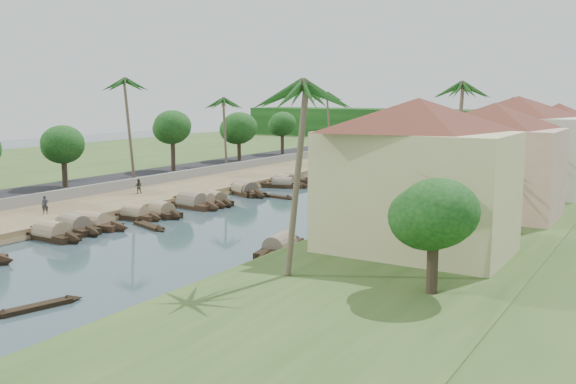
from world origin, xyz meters
The scene contains 47 objects.
ground centered at (0.00, 0.00, 0.00)m, with size 220.00×220.00×0.00m, color #33464C.
left_bank centered at (-16.00, 20.00, 0.40)m, with size 10.00×180.00×0.80m, color brown.
right_bank centered at (19.00, 20.00, 0.60)m, with size 16.00×180.00×1.20m, color #2E4A1D.
road centered at (-24.50, 20.00, 0.70)m, with size 8.00×180.00×1.40m, color black.
retaining_wall centered at (-20.20, 20.00, 1.35)m, with size 0.40×180.00×1.10m, color gray.
far_left_fill centered at (-51.00, 20.00, 0.68)m, with size 45.00×220.00×1.35m, color #2E4A1D.
treeline centered at (0.00, 100.00, 4.00)m, with size 120.00×14.00×8.00m.
bridge centered at (0.00, 72.00, 1.72)m, with size 28.00×4.00×2.40m.
building_near centered at (18.99, -2.00, 6.38)m, with size 14.85×14.85×10.20m.
building_mid centered at (19.99, 14.00, 6.13)m, with size 14.11×14.11×9.70m.
building_far centered at (18.99, 28.00, 6.38)m, with size 15.59×15.59×10.20m.
building_distant centered at (19.99, 48.00, 5.88)m, with size 12.62×12.62×9.20m.
sampan_1 centered at (-9.13, -9.00, 0.42)m, with size 7.28×1.97×2.17m.
sampan_2 centered at (-9.63, -4.48, 0.41)m, with size 8.14×3.06×2.12m.
sampan_3 centered at (-9.92, -6.05, 0.41)m, with size 8.13×2.90×2.16m.
sampan_4 centered at (-9.34, 0.63, 0.41)m, with size 6.55×1.90×1.89m.
sampan_5 centered at (-8.23, 3.05, 0.41)m, with size 6.51×2.91×2.05m.
sampan_6 centered at (-8.78, 8.25, 0.42)m, with size 8.27×2.92×2.40m.
sampan_7 centered at (-8.23, 11.30, 0.41)m, with size 7.23×3.93×1.95m.
sampan_8 centered at (-8.41, 9.31, 0.41)m, with size 6.63×1.95×2.06m.
sampan_9 centered at (-9.22, 18.28, 0.42)m, with size 9.12×5.52×2.32m.
sampan_10 centered at (-9.36, 17.97, 0.41)m, with size 7.09×4.47×2.00m.
sampan_11 centered at (-8.99, 26.61, 0.41)m, with size 7.57×3.57×2.14m.
sampan_12 centered at (-8.25, 25.13, 0.40)m, with size 7.33×3.20×1.79m.
sampan_13 centered at (-9.60, 29.96, 0.41)m, with size 6.95×1.76×1.94m.
sampan_14 centered at (8.95, -3.04, 0.41)m, with size 2.81×8.30×2.01m.
sampan_15 centered at (9.83, 9.19, 0.41)m, with size 4.76×7.94×2.15m.
sampan_16 centered at (9.08, 20.48, 0.40)m, with size 2.95×7.20×1.79m.
canoe_0 centered at (4.31, -20.70, 0.10)m, with size 2.15×5.37×0.71m.
canoe_1 centered at (-5.71, -1.42, 0.10)m, with size 5.67×2.75×0.92m.
canoe_2 centered at (-5.09, 18.17, 0.10)m, with size 6.16×1.74×0.89m.
palm_0 centered at (15.00, -11.42, 11.91)m, with size 3.20×3.20×12.53m.
palm_1 centered at (16.00, 6.96, 9.86)m, with size 3.20×3.20×10.41m.
palm_2 centered at (15.00, 20.11, 12.27)m, with size 3.20×3.20×12.92m.
palm_3 centered at (16.00, 38.54, 10.66)m, with size 3.20×3.20×11.24m.
palm_5 centered at (-24.00, 15.12, 12.98)m, with size 3.20×3.20×13.44m.
palm_6 centered at (-22.00, 31.74, 10.60)m, with size 3.20×3.20×10.97m.
palm_7 centered at (14.00, 53.78, 10.47)m, with size 3.20×3.20×11.04m.
palm_8 centered at (-20.50, 61.15, 11.38)m, with size 3.20×3.20×11.77m.
tree_2 centered at (-24.00, 4.83, 6.03)m, with size 4.64×4.64×6.61m.
tree_3 centered at (-24.00, 22.69, 7.10)m, with size 4.96×4.96×7.84m.
tree_4 centered at (-24.00, 37.80, 6.28)m, with size 5.47×5.47×7.20m.
tree_5 centered at (-24.00, 50.41, 6.39)m, with size 4.49×4.49×6.93m.
tree_6 centered at (24.00, 28.10, 6.61)m, with size 4.34×4.34×7.31m.
tree_7 centered at (23.00, -10.26, 5.34)m, with size 4.23×4.23×5.96m.
person_near centered at (-15.18, -4.76, 1.64)m, with size 0.61×0.40×1.68m, color #282930.
person_far centered at (-16.66, 8.61, 1.59)m, with size 0.77×0.60×1.58m, color #322F23.
Camera 1 is at (33.56, -42.28, 11.71)m, focal length 40.00 mm.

